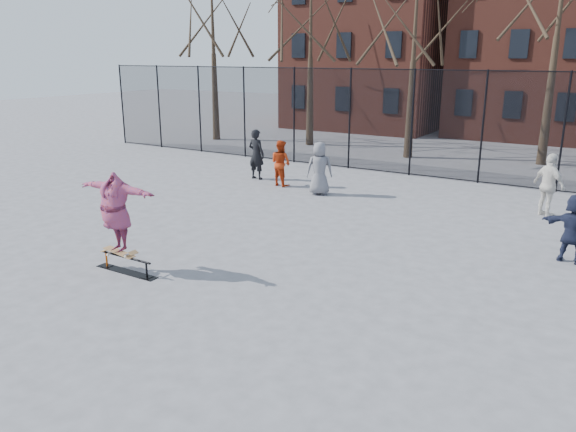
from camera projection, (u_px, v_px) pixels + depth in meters
The scene contains 11 objects.
ground at pixel (237, 307), 10.37m from camera, with size 100.00×100.00×0.00m, color #5E5E63.
skate_rail at pixel (126, 266), 11.99m from camera, with size 1.64×0.25×0.36m.
skateboard at pixel (119, 252), 12.01m from camera, with size 0.85×0.20×0.10m, color #A88143, non-canonical shape.
skater at pixel (116, 212), 11.76m from camera, with size 2.07×0.56×1.69m, color #5A3B94.
bystander_grey at pixel (320, 168), 18.49m from camera, with size 0.86×0.56×1.76m, color slate.
bystander_black at pixel (256, 154), 20.80m from camera, with size 0.68×0.44×1.86m, color black.
bystander_red at pixel (281, 163), 19.78m from camera, with size 0.78×0.61×1.61m, color #AF300F.
bystander_white at pixel (549, 185), 15.94m from camera, with size 1.07×0.45×1.82m, color silver.
bystander_navy at pixel (574, 228), 12.41m from camera, with size 1.47×0.47×1.58m, color #1B2037.
fence at pixel (449, 124), 20.44m from camera, with size 34.03×0.07×4.00m.
rowhouses at pixel (540, 24), 29.58m from camera, with size 29.00×7.00×13.00m.
Camera 1 is at (5.80, -7.58, 4.49)m, focal length 35.00 mm.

